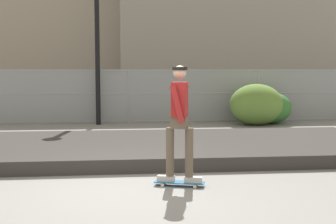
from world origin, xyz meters
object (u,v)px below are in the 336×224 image
skateboard (179,182)px  street_lamp (97,4)px  shrub_left (256,105)px  skater (180,116)px  shrub_center (271,108)px  parked_car_near (30,95)px

skateboard → street_lamp: (-1.69, 8.13, 3.92)m
street_lamp → shrub_left: 6.22m
skater → skateboard: bearing=166.0°
skateboard → shrub_center: shrub_center is taller
shrub_left → shrub_center: bearing=27.4°
skater → street_lamp: 8.78m
skater → shrub_left: bearing=64.6°
skateboard → shrub_left: shrub_left is taller
shrub_left → skater: bearing=-115.4°
street_lamp → shrub_center: size_ratio=4.53×
shrub_left → parked_car_near: bearing=154.4°
street_lamp → shrub_left: bearing=-7.4°
skateboard → parked_car_near: 12.21m
street_lamp → shrub_center: street_lamp is taller
skateboard → shrub_left: size_ratio=0.46×
parked_car_near → skater: bearing=-68.1°
parked_car_near → shrub_center: parked_car_near is taller
shrub_center → parked_car_near: bearing=157.8°
parked_car_near → shrub_left: parked_car_near is taller
shrub_center → skateboard: bearing=-118.1°
skateboard → shrub_center: (4.15, 7.77, 0.48)m
skateboard → skater: size_ratio=0.44×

